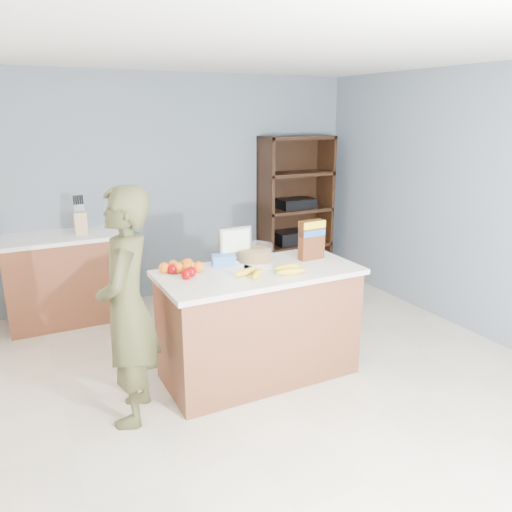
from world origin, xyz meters
name	(u,v)px	position (x,y,z in m)	size (l,w,h in m)	color
floor	(277,391)	(0.00, 0.00, 0.00)	(4.50, 5.00, 0.02)	beige
walls	(279,177)	(0.00, 0.00, 1.65)	(4.52, 5.02, 2.51)	slate
counter_peninsula	(259,327)	(0.00, 0.30, 0.42)	(1.56, 0.76, 0.90)	brown
back_cabinet	(69,278)	(-1.20, 2.20, 0.45)	(1.24, 0.62, 0.90)	brown
shelving_unit	(293,212)	(1.55, 2.35, 0.86)	(0.90, 0.40, 1.80)	black
person	(127,308)	(-1.05, 0.19, 0.82)	(0.60, 0.39, 1.64)	#403F21
knife_block	(80,222)	(-1.04, 2.17, 1.02)	(0.12, 0.10, 0.31)	tan
envelopes	(248,268)	(-0.05, 0.39, 0.90)	(0.40, 0.23, 0.00)	white
bananas	(271,271)	(0.03, 0.16, 0.93)	(0.57, 0.25, 0.05)	yellow
apples	(183,272)	(-0.57, 0.41, 0.94)	(0.18, 0.24, 0.08)	#900104
oranges	(183,266)	(-0.54, 0.53, 0.94)	(0.33, 0.20, 0.08)	#F6600F
blue_carton	(223,260)	(-0.19, 0.55, 0.94)	(0.18, 0.12, 0.08)	blue
salad_bowl	(255,253)	(0.09, 0.56, 0.96)	(0.30, 0.30, 0.13)	#267219
tv	(235,242)	(-0.06, 0.61, 1.06)	(0.28, 0.12, 0.28)	silver
cereal_box	(312,237)	(0.53, 0.37, 1.09)	(0.22, 0.09, 0.33)	#592B14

